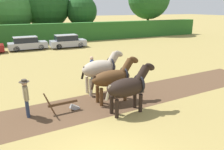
{
  "coord_description": "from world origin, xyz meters",
  "views": [
    {
      "loc": [
        -2.11,
        -5.09,
        4.73
      ],
      "look_at": [
        2.86,
        5.48,
        1.1
      ],
      "focal_mm": 35.0,
      "sensor_mm": 36.0,
      "label": 1
    }
  ],
  "objects_px": {
    "draft_horse_lead_left": "(129,87)",
    "farmer_beside_team": "(92,67)",
    "tree_center": "(12,8)",
    "farmer_at_plow": "(26,95)",
    "plow": "(66,105)",
    "parked_car_center": "(68,41)",
    "tree_right": "(82,11)",
    "draft_horse_lead_right": "(114,78)",
    "parked_car_center_left": "(27,44)",
    "draft_horse_trail_left": "(101,68)",
    "tree_center_right": "(46,5)"
  },
  "relations": [
    {
      "from": "tree_right",
      "to": "farmer_at_plow",
      "type": "xyz_separation_m",
      "value": [
        -10.79,
        -25.51,
        -3.12
      ]
    },
    {
      "from": "parked_car_center",
      "to": "farmer_at_plow",
      "type": "bearing_deg",
      "value": -110.53
    },
    {
      "from": "tree_center",
      "to": "draft_horse_trail_left",
      "type": "height_order",
      "value": "tree_center"
    },
    {
      "from": "draft_horse_lead_right",
      "to": "draft_horse_trail_left",
      "type": "xyz_separation_m",
      "value": [
        -0.1,
        1.44,
        0.13
      ]
    },
    {
      "from": "plow",
      "to": "farmer_beside_team",
      "type": "xyz_separation_m",
      "value": [
        2.57,
        3.39,
        0.71
      ]
    },
    {
      "from": "draft_horse_lead_left",
      "to": "farmer_at_plow",
      "type": "bearing_deg",
      "value": 157.23
    },
    {
      "from": "draft_horse_lead_left",
      "to": "farmer_beside_team",
      "type": "height_order",
      "value": "draft_horse_lead_left"
    },
    {
      "from": "tree_right",
      "to": "plow",
      "type": "bearing_deg",
      "value": -109.49
    },
    {
      "from": "plow",
      "to": "parked_car_center",
      "type": "height_order",
      "value": "parked_car_center"
    },
    {
      "from": "farmer_at_plow",
      "to": "farmer_beside_team",
      "type": "relative_size",
      "value": 1.01
    },
    {
      "from": "draft_horse_lead_right",
      "to": "parked_car_center",
      "type": "bearing_deg",
      "value": 80.59
    },
    {
      "from": "tree_center",
      "to": "draft_horse_lead_left",
      "type": "height_order",
      "value": "tree_center"
    },
    {
      "from": "tree_right",
      "to": "farmer_beside_team",
      "type": "height_order",
      "value": "tree_right"
    },
    {
      "from": "tree_right",
      "to": "draft_horse_trail_left",
      "type": "bearing_deg",
      "value": -105.37
    },
    {
      "from": "plow",
      "to": "draft_horse_lead_left",
      "type": "bearing_deg",
      "value": -29.3
    },
    {
      "from": "draft_horse_lead_right",
      "to": "parked_car_center",
      "type": "distance_m",
      "value": 16.95
    },
    {
      "from": "farmer_at_plow",
      "to": "draft_horse_lead_right",
      "type": "bearing_deg",
      "value": -3.95
    },
    {
      "from": "farmer_beside_team",
      "to": "parked_car_center_left",
      "type": "relative_size",
      "value": 0.4
    },
    {
      "from": "tree_center",
      "to": "parked_car_center",
      "type": "height_order",
      "value": "tree_center"
    },
    {
      "from": "draft_horse_lead_right",
      "to": "draft_horse_trail_left",
      "type": "bearing_deg",
      "value": 90.7
    },
    {
      "from": "plow",
      "to": "farmer_beside_team",
      "type": "relative_size",
      "value": 0.93
    },
    {
      "from": "plow",
      "to": "parked_car_center",
      "type": "distance_m",
      "value": 17.56
    },
    {
      "from": "draft_horse_trail_left",
      "to": "farmer_at_plow",
      "type": "relative_size",
      "value": 1.54
    },
    {
      "from": "plow",
      "to": "parked_car_center_left",
      "type": "distance_m",
      "value": 17.46
    },
    {
      "from": "tree_center_right",
      "to": "parked_car_center_left",
      "type": "xyz_separation_m",
      "value": [
        -4.11,
        -9.96,
        -4.36
      ]
    },
    {
      "from": "draft_horse_lead_left",
      "to": "plow",
      "type": "distance_m",
      "value": 3.1
    },
    {
      "from": "draft_horse_lead_right",
      "to": "tree_right",
      "type": "bearing_deg",
      "value": 72.41
    },
    {
      "from": "farmer_beside_team",
      "to": "parked_car_center",
      "type": "height_order",
      "value": "farmer_beside_team"
    },
    {
      "from": "tree_right",
      "to": "draft_horse_lead_left",
      "type": "bearing_deg",
      "value": -103.44
    },
    {
      "from": "tree_right",
      "to": "parked_car_center",
      "type": "relative_size",
      "value": 1.55
    },
    {
      "from": "farmer_at_plow",
      "to": "parked_car_center_left",
      "type": "distance_m",
      "value": 17.28
    },
    {
      "from": "parked_car_center_left",
      "to": "parked_car_center",
      "type": "xyz_separation_m",
      "value": [
        4.61,
        -0.46,
        0.02
      ]
    },
    {
      "from": "tree_center",
      "to": "tree_center_right",
      "type": "bearing_deg",
      "value": 5.9
    },
    {
      "from": "tree_center",
      "to": "draft_horse_lead_right",
      "type": "height_order",
      "value": "tree_center"
    },
    {
      "from": "tree_center_right",
      "to": "draft_horse_trail_left",
      "type": "bearing_deg",
      "value": -93.14
    },
    {
      "from": "tree_center",
      "to": "draft_horse_trail_left",
      "type": "distance_m",
      "value": 25.75
    },
    {
      "from": "tree_center_right",
      "to": "farmer_at_plow",
      "type": "bearing_deg",
      "value": -101.57
    },
    {
      "from": "farmer_beside_team",
      "to": "parked_car_center",
      "type": "bearing_deg",
      "value": 106.45
    },
    {
      "from": "draft_horse_lead_left",
      "to": "farmer_beside_team",
      "type": "relative_size",
      "value": 1.54
    },
    {
      "from": "parked_car_center",
      "to": "draft_horse_lead_left",
      "type": "bearing_deg",
      "value": -96.07
    },
    {
      "from": "tree_right",
      "to": "farmer_beside_team",
      "type": "xyz_separation_m",
      "value": [
        -6.54,
        -22.36,
        -3.13
      ]
    },
    {
      "from": "farmer_beside_team",
      "to": "tree_center",
      "type": "bearing_deg",
      "value": 122.89
    },
    {
      "from": "tree_right",
      "to": "draft_horse_trail_left",
      "type": "relative_size",
      "value": 2.45
    },
    {
      "from": "tree_center",
      "to": "farmer_at_plow",
      "type": "height_order",
      "value": "tree_center"
    },
    {
      "from": "tree_center",
      "to": "tree_right",
      "type": "relative_size",
      "value": 1.17
    },
    {
      "from": "draft_horse_trail_left",
      "to": "parked_car_center",
      "type": "bearing_deg",
      "value": 79.65
    },
    {
      "from": "tree_right",
      "to": "parked_car_center_left",
      "type": "relative_size",
      "value": 1.53
    },
    {
      "from": "parked_car_center_left",
      "to": "tree_center",
      "type": "bearing_deg",
      "value": 92.66
    },
    {
      "from": "farmer_at_plow",
      "to": "parked_car_center",
      "type": "distance_m",
      "value": 17.82
    },
    {
      "from": "tree_right",
      "to": "parked_car_center_left",
      "type": "distance_m",
      "value": 12.95
    }
  ]
}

